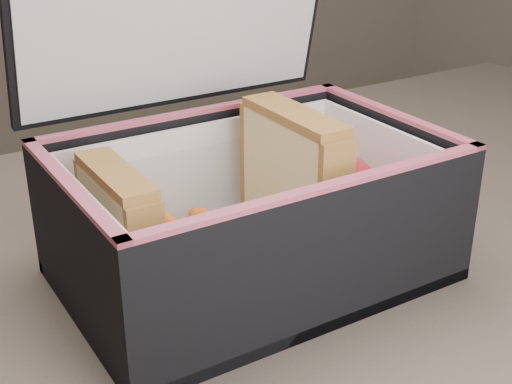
% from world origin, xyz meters
% --- Properties ---
extents(kitchen_table, '(1.20, 0.80, 0.75)m').
position_xyz_m(kitchen_table, '(0.00, 0.00, 0.66)').
color(kitchen_table, brown).
rests_on(kitchen_table, ground).
extents(lunch_bag, '(0.28, 0.23, 0.28)m').
position_xyz_m(lunch_bag, '(-0.08, 0.04, 0.81)').
color(lunch_bag, black).
rests_on(lunch_bag, kitchen_table).
extents(plastic_tub, '(0.18, 0.13, 0.08)m').
position_xyz_m(plastic_tub, '(-0.11, 0.03, 0.80)').
color(plastic_tub, white).
rests_on(plastic_tub, lunch_bag).
extents(sandwich_left, '(0.02, 0.09, 0.10)m').
position_xyz_m(sandwich_left, '(-0.18, 0.03, 0.81)').
color(sandwich_left, beige).
rests_on(sandwich_left, plastic_tub).
extents(sandwich_right, '(0.03, 0.10, 0.11)m').
position_xyz_m(sandwich_right, '(-0.04, 0.03, 0.82)').
color(sandwich_right, beige).
rests_on(sandwich_right, plastic_tub).
extents(carrot_sticks, '(0.05, 0.13, 0.03)m').
position_xyz_m(carrot_sticks, '(-0.11, 0.04, 0.78)').
color(carrot_sticks, '#DC620B').
rests_on(carrot_sticks, plastic_tub).
extents(paper_napkin, '(0.09, 0.10, 0.01)m').
position_xyz_m(paper_napkin, '(-0.00, 0.04, 0.77)').
color(paper_napkin, white).
rests_on(paper_napkin, lunch_bag).
extents(red_apple, '(0.09, 0.09, 0.07)m').
position_xyz_m(red_apple, '(-0.00, 0.03, 0.80)').
color(red_apple, maroon).
rests_on(red_apple, paper_napkin).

